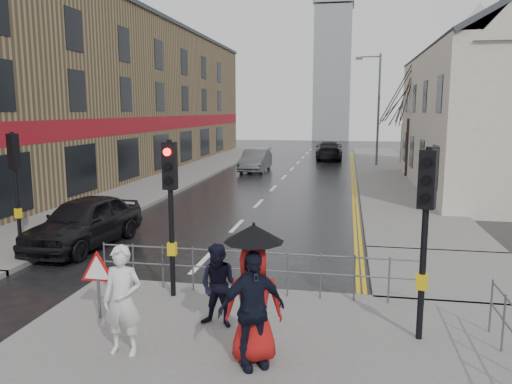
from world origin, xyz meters
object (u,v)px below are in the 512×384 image
at_px(pedestrian_b, 219,286).
at_px(pedestrian_d, 252,310).
at_px(pedestrian_a, 123,300).
at_px(car_mid, 255,161).
at_px(pedestrian_with_umbrella, 254,290).
at_px(car_parked, 84,222).

distance_m(pedestrian_b, pedestrian_d, 1.63).
bearing_deg(pedestrian_b, pedestrian_a, -126.76).
relative_size(pedestrian_a, pedestrian_d, 0.98).
bearing_deg(pedestrian_a, car_mid, 95.44).
height_order(pedestrian_with_umbrella, pedestrian_d, pedestrian_with_umbrella).
xyz_separation_m(pedestrian_b, car_parked, (-5.59, 5.13, -0.15)).
relative_size(pedestrian_b, pedestrian_d, 0.84).
relative_size(pedestrian_a, pedestrian_with_umbrella, 0.82).
xyz_separation_m(pedestrian_d, car_mid, (-4.76, 26.15, -0.33)).
relative_size(pedestrian_d, car_parked, 0.41).
height_order(car_parked, car_mid, car_parked).
xyz_separation_m(pedestrian_b, pedestrian_d, (0.88, -1.37, 0.15)).
relative_size(pedestrian_d, car_mid, 0.41).
distance_m(pedestrian_a, car_parked, 7.76).
xyz_separation_m(pedestrian_b, pedestrian_with_umbrella, (0.87, -1.14, 0.39)).
bearing_deg(car_parked, car_mid, 90.44).
bearing_deg(car_mid, pedestrian_b, -80.47).
height_order(pedestrian_a, pedestrian_d, pedestrian_d).
distance_m(pedestrian_a, pedestrian_with_umbrella, 2.18).
bearing_deg(car_parked, pedestrian_a, -50.91).
distance_m(pedestrian_b, pedestrian_with_umbrella, 1.48).
height_order(pedestrian_b, pedestrian_with_umbrella, pedestrian_with_umbrella).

